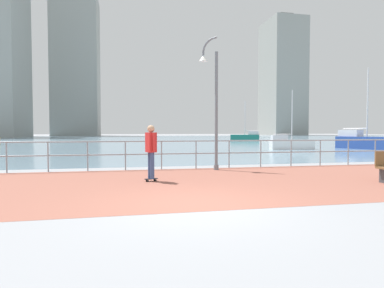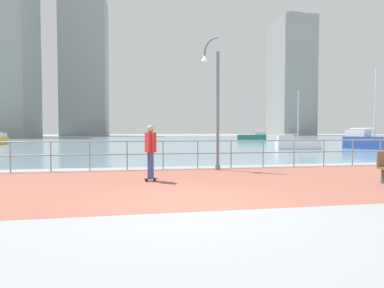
{
  "view_description": "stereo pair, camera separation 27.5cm",
  "coord_description": "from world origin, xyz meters",
  "px_view_note": "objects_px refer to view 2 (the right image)",
  "views": [
    {
      "loc": [
        -1.43,
        -6.51,
        1.52
      ],
      "look_at": [
        0.71,
        3.75,
        1.1
      ],
      "focal_mm": 30.33,
      "sensor_mm": 36.0,
      "label": 1
    },
    {
      "loc": [
        -1.16,
        -6.56,
        1.52
      ],
      "look_at": [
        0.71,
        3.75,
        1.1
      ],
      "focal_mm": 30.33,
      "sensor_mm": 36.0,
      "label": 2
    }
  ],
  "objects_px": {
    "skateboarder": "(150,148)",
    "sailboat_blue": "(253,137)",
    "sailboat_gray": "(296,144)",
    "lamppost": "(214,97)",
    "sailboat_red": "(372,141)"
  },
  "relations": [
    {
      "from": "sailboat_red",
      "to": "sailboat_gray",
      "type": "bearing_deg",
      "value": 172.92
    },
    {
      "from": "lamppost",
      "to": "skateboarder",
      "type": "height_order",
      "value": "lamppost"
    },
    {
      "from": "sailboat_gray",
      "to": "sailboat_red",
      "type": "height_order",
      "value": "sailboat_red"
    },
    {
      "from": "skateboarder",
      "to": "sailboat_red",
      "type": "height_order",
      "value": "sailboat_red"
    },
    {
      "from": "lamppost",
      "to": "sailboat_blue",
      "type": "xyz_separation_m",
      "value": [
        15.25,
        35.6,
        -2.27
      ]
    },
    {
      "from": "lamppost",
      "to": "skateboarder",
      "type": "relative_size",
      "value": 3.05
    },
    {
      "from": "lamppost",
      "to": "sailboat_red",
      "type": "bearing_deg",
      "value": 35.01
    },
    {
      "from": "skateboarder",
      "to": "sailboat_blue",
      "type": "bearing_deg",
      "value": 64.92
    },
    {
      "from": "skateboarder",
      "to": "sailboat_gray",
      "type": "xyz_separation_m",
      "value": [
        12.72,
        14.92,
        -0.55
      ]
    },
    {
      "from": "lamppost",
      "to": "sailboat_gray",
      "type": "xyz_separation_m",
      "value": [
        10.13,
        12.42,
        -2.39
      ]
    },
    {
      "from": "sailboat_gray",
      "to": "sailboat_blue",
      "type": "bearing_deg",
      "value": 77.56
    },
    {
      "from": "lamppost",
      "to": "skateboarder",
      "type": "distance_m",
      "value": 4.05
    },
    {
      "from": "sailboat_gray",
      "to": "lamppost",
      "type": "bearing_deg",
      "value": -129.21
    },
    {
      "from": "sailboat_blue",
      "to": "sailboat_gray",
      "type": "bearing_deg",
      "value": -102.44
    },
    {
      "from": "lamppost",
      "to": "sailboat_blue",
      "type": "bearing_deg",
      "value": 66.82
    }
  ]
}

